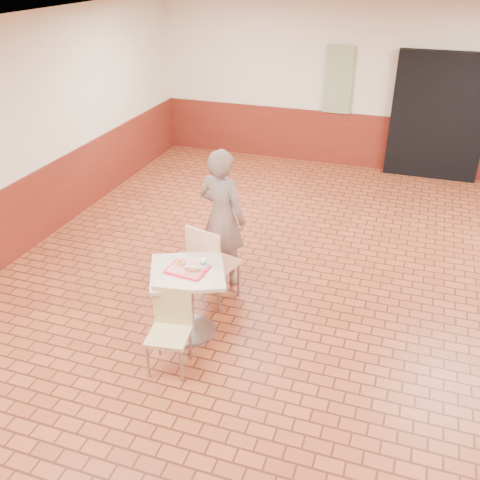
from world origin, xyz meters
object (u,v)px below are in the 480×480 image
(ring_donut, at_px, (180,263))
(serving_tray, at_px, (187,269))
(chair_main_front, at_px, (170,325))
(long_john_donut, at_px, (192,269))
(paper_cup, at_px, (203,263))
(chair_main_back, at_px, (210,261))
(customer, at_px, (222,218))
(main_table, at_px, (188,291))

(ring_donut, bearing_deg, serving_tray, -29.64)
(chair_main_front, height_order, serving_tray, chair_main_front)
(long_john_donut, bearing_deg, chair_main_front, -94.13)
(chair_main_front, distance_m, paper_cup, 0.73)
(chair_main_front, height_order, ring_donut, ring_donut)
(chair_main_back, xyz_separation_m, ring_donut, (-0.11, -0.55, 0.27))
(paper_cup, bearing_deg, customer, 99.93)
(main_table, distance_m, paper_cup, 0.37)
(serving_tray, distance_m, ring_donut, 0.12)
(serving_tray, bearing_deg, chair_main_front, -86.58)
(main_table, xyz_separation_m, ring_donut, (-0.10, 0.06, 0.30))
(chair_main_front, bearing_deg, serving_tray, 85.19)
(serving_tray, xyz_separation_m, long_john_donut, (0.07, -0.02, 0.04))
(chair_main_front, relative_size, ring_donut, 8.08)
(chair_main_front, relative_size, long_john_donut, 4.96)
(customer, distance_m, serving_tray, 1.13)
(chair_main_front, relative_size, chair_main_back, 0.84)
(chair_main_front, distance_m, serving_tray, 0.62)
(chair_main_front, bearing_deg, chair_main_back, 83.10)
(chair_main_back, xyz_separation_m, paper_cup, (0.14, -0.53, 0.30))
(paper_cup, bearing_deg, chair_main_back, 104.95)
(customer, height_order, long_john_donut, customer)
(main_table, height_order, serving_tray, serving_tray)
(main_table, height_order, long_john_donut, long_john_donut)
(ring_donut, relative_size, long_john_donut, 0.61)
(ring_donut, height_order, paper_cup, paper_cup)
(serving_tray, relative_size, paper_cup, 4.40)
(chair_main_front, xyz_separation_m, serving_tray, (-0.03, 0.52, 0.33))
(main_table, bearing_deg, customer, 91.91)
(main_table, height_order, chair_main_front, chair_main_front)
(chair_main_front, distance_m, customer, 1.69)
(chair_main_front, xyz_separation_m, paper_cup, (0.11, 0.60, 0.39))
(chair_main_back, relative_size, serving_tray, 2.51)
(long_john_donut, xyz_separation_m, paper_cup, (0.08, 0.11, 0.02))
(customer, bearing_deg, main_table, 105.67)
(chair_main_back, height_order, ring_donut, chair_main_back)
(ring_donut, bearing_deg, chair_main_back, 79.20)
(customer, relative_size, paper_cup, 18.97)
(customer, relative_size, serving_tray, 4.32)
(chair_main_back, bearing_deg, main_table, 104.84)
(serving_tray, xyz_separation_m, ring_donut, (-0.10, 0.06, 0.03))
(ring_donut, distance_m, paper_cup, 0.25)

